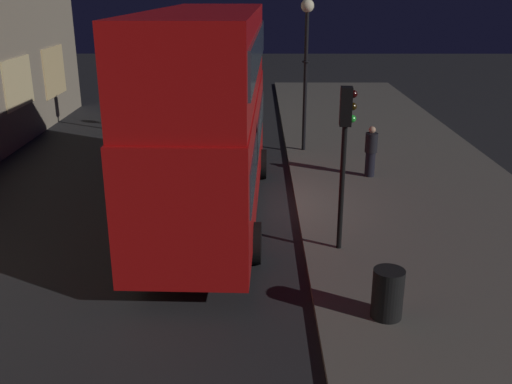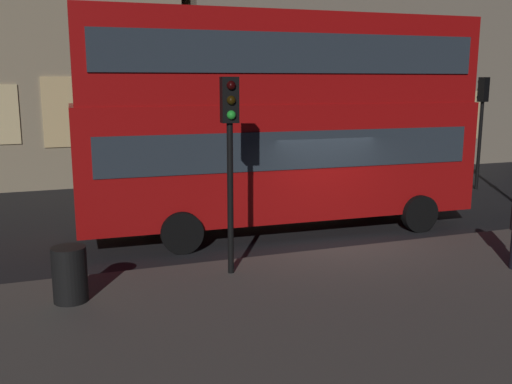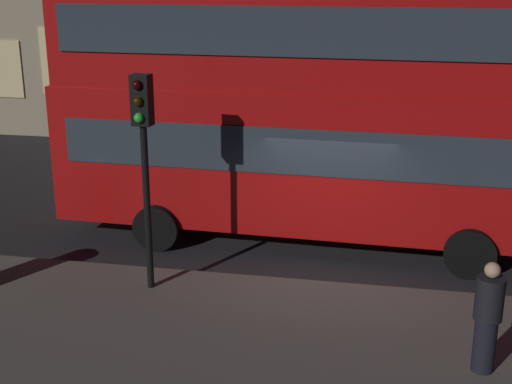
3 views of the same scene
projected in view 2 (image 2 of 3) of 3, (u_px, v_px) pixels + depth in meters
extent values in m
plane|color=#232326|center=(327.00, 242.00, 13.82)|extent=(80.00, 80.00, 0.00)
cube|color=#5B564F|center=(448.00, 308.00, 9.65)|extent=(44.00, 7.26, 0.12)
cube|color=#F2D18C|center=(62.00, 112.00, 20.05)|extent=(1.32, 0.06, 2.47)
cube|color=#F9E09E|center=(122.00, 124.00, 20.82)|extent=(1.32, 0.06, 2.08)
cube|color=#F9E09E|center=(286.00, 115.00, 23.07)|extent=(2.66, 0.06, 2.27)
cube|color=#F9E09E|center=(375.00, 114.00, 24.45)|extent=(2.66, 0.06, 1.88)
cube|color=#F2D18C|center=(455.00, 116.00, 25.86)|extent=(2.66, 0.06, 2.17)
cube|color=#B20F0F|center=(278.00, 158.00, 14.63)|extent=(10.16, 2.92, 2.82)
cube|color=#B20F0F|center=(278.00, 60.00, 14.15)|extent=(9.95, 2.86, 2.12)
cube|color=#2D3842|center=(278.00, 145.00, 14.56)|extent=(9.35, 2.95, 0.90)
cube|color=#2D3842|center=(278.00, 55.00, 14.13)|extent=(9.35, 2.95, 0.90)
cube|color=#F2D84C|center=(450.00, 40.00, 15.54)|extent=(0.13, 1.55, 0.44)
sphere|color=white|center=(426.00, 183.00, 17.13)|extent=(0.24, 0.24, 0.24)
sphere|color=white|center=(461.00, 193.00, 15.56)|extent=(0.24, 0.24, 0.24)
cylinder|color=black|center=(369.00, 194.00, 17.18)|extent=(0.97, 0.27, 0.96)
cylinder|color=black|center=(420.00, 214.00, 14.67)|extent=(0.97, 0.27, 0.96)
cylinder|color=black|center=(164.00, 208.00, 15.32)|extent=(0.97, 0.27, 0.96)
cylinder|color=black|center=(182.00, 233.00, 12.81)|extent=(0.97, 0.27, 0.96)
cylinder|color=black|center=(230.00, 200.00, 10.97)|extent=(0.12, 0.12, 2.95)
cube|color=black|center=(229.00, 100.00, 10.60)|extent=(0.34, 0.28, 0.85)
sphere|color=black|center=(231.00, 85.00, 10.41)|extent=(0.17, 0.17, 0.17)
sphere|color=black|center=(231.00, 100.00, 10.46)|extent=(0.17, 0.17, 0.17)
sphere|color=green|center=(231.00, 115.00, 10.52)|extent=(0.17, 0.17, 0.17)
cylinder|color=black|center=(479.00, 146.00, 20.30)|extent=(0.12, 0.12, 3.13)
cube|color=black|center=(484.00, 90.00, 19.92)|extent=(0.38, 0.34, 0.85)
sphere|color=black|center=(480.00, 82.00, 19.98)|extent=(0.17, 0.17, 0.17)
sphere|color=orange|center=(480.00, 89.00, 20.04)|extent=(0.17, 0.17, 0.17)
sphere|color=black|center=(479.00, 97.00, 20.09)|extent=(0.17, 0.17, 0.17)
cylinder|color=black|center=(70.00, 274.00, 9.71)|extent=(0.59, 0.59, 0.96)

